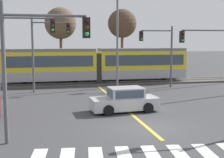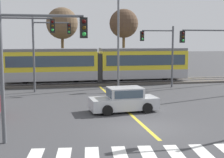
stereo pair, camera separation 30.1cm
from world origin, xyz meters
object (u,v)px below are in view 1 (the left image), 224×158
traffic_light_far_right (161,47)px  traffic_light_mid_right (211,49)px  traffic_light_mid_left (13,44)px  bare_tree_east (122,24)px  traffic_light_near_left (34,52)px  traffic_light_far_left (45,43)px  bare_tree_west (61,24)px  light_rail_tram (97,64)px  street_lamp_centre (120,33)px  sedan_crossing (125,100)px

traffic_light_far_right → traffic_light_mid_right: 5.73m
traffic_light_mid_left → bare_tree_east: 17.89m
traffic_light_mid_left → bare_tree_east: size_ratio=0.77×
traffic_light_near_left → traffic_light_mid_left: 8.05m
traffic_light_far_left → traffic_light_mid_left: bearing=-110.5°
traffic_light_far_right → traffic_light_mid_right: traffic_light_far_right is taller
bare_tree_west → bare_tree_east: bearing=-1.0°
light_rail_tram → bare_tree_east: size_ratio=2.30×
traffic_light_far_left → street_lamp_centre: street_lamp_centre is taller
light_rail_tram → street_lamp_centre: (1.69, -2.88, 3.06)m
traffic_light_near_left → bare_tree_west: (2.31, 22.01, 2.32)m
traffic_light_far_right → street_lamp_centre: 4.03m
light_rail_tram → street_lamp_centre: 4.53m
traffic_light_far_left → traffic_light_far_right: bearing=2.1°
sedan_crossing → traffic_light_mid_left: (-6.82, 3.01, 3.48)m
traffic_light_mid_right → bare_tree_west: size_ratio=0.71×
traffic_light_mid_right → bare_tree_west: bearing=128.9°
traffic_light_far_right → traffic_light_mid_left: bearing=-154.8°
traffic_light_mid_right → bare_tree_east: bare_tree_east is taller
traffic_light_far_right → traffic_light_far_left: bearing=-177.9°
traffic_light_far_left → light_rail_tram: bearing=39.0°
sedan_crossing → traffic_light_mid_right: size_ratio=0.75×
traffic_light_far_right → sedan_crossing: bearing=-122.9°
traffic_light_far_left → street_lamp_centre: (6.84, 1.30, 0.95)m
traffic_light_near_left → street_lamp_centre: 16.52m
bare_tree_west → bare_tree_east: (7.07, -0.12, 0.05)m
traffic_light_far_right → bare_tree_east: 8.61m
light_rail_tram → bare_tree_east: bearing=49.0°
traffic_light_far_left → bare_tree_west: bare_tree_west is taller
traffic_light_mid_left → traffic_light_far_left: bearing=69.5°
traffic_light_far_left → traffic_light_near_left: (-0.53, -13.44, -0.22)m
traffic_light_near_left → traffic_light_mid_left: (-1.55, 7.89, 0.24)m
traffic_light_mid_right → sedan_crossing: bearing=-155.4°
traffic_light_far_left → traffic_light_near_left: bearing=-92.2°
traffic_light_mid_left → traffic_light_far_right: 13.94m
sedan_crossing → bare_tree_west: 18.24m
light_rail_tram → traffic_light_mid_right: bearing=-50.4°
traffic_light_far_left → traffic_light_near_left: size_ratio=1.06×
traffic_light_far_right → traffic_light_mid_right: (2.16, -5.31, 0.01)m
traffic_light_far_left → sedan_crossing: bearing=-61.0°
traffic_light_far_left → traffic_light_far_right: (10.53, 0.38, -0.39)m
traffic_light_mid_left → bare_tree_west: size_ratio=0.77×
traffic_light_near_left → bare_tree_west: bearing=84.0°
light_rail_tram → traffic_light_near_left: bearing=-107.9°
traffic_light_mid_left → street_lamp_centre: size_ratio=0.69×
traffic_light_near_left → street_lamp_centre: street_lamp_centre is taller
traffic_light_mid_left → bare_tree_east: bare_tree_east is taller
sedan_crossing → street_lamp_centre: street_lamp_centre is taller
sedan_crossing → traffic_light_far_right: size_ratio=0.75×
sedan_crossing → traffic_light_mid_left: 8.23m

